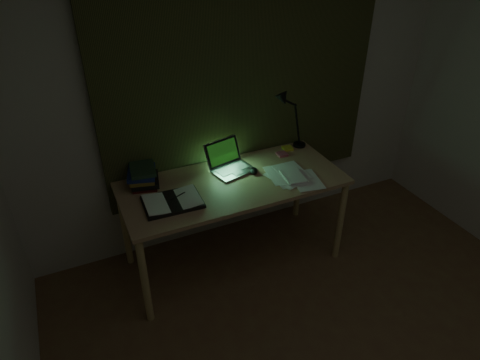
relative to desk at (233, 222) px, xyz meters
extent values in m
cube|color=beige|center=(0.27, 0.43, 0.88)|extent=(3.50, 0.00, 2.50)
cube|color=#2E341A|center=(0.27, 0.39, 1.08)|extent=(2.20, 0.06, 2.00)
ellipsoid|color=black|center=(0.19, 0.05, 0.39)|extent=(0.08, 0.11, 0.03)
cube|color=yellow|center=(0.61, 0.27, 0.38)|extent=(0.09, 0.09, 0.02)
cube|color=#C94E64|center=(0.52, 0.20, 0.38)|extent=(0.08, 0.08, 0.02)
camera|label=1|loc=(-1.04, -2.39, 2.01)|focal=32.00mm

